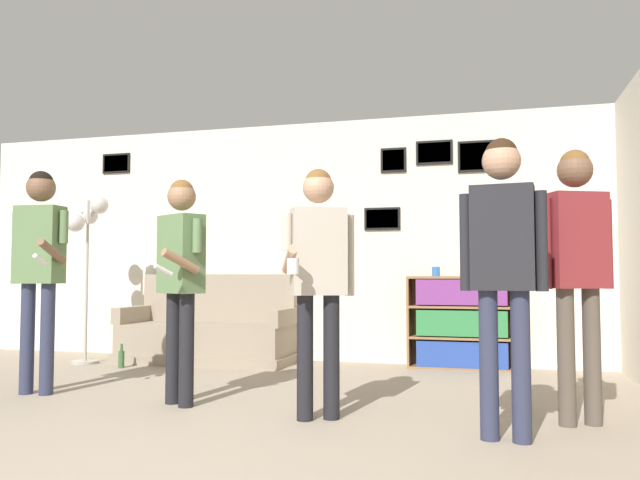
# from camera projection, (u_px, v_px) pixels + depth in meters

# --- Properties ---
(wall_back) EXTENTS (8.68, 0.08, 2.70)m
(wall_back) POSITION_uv_depth(u_px,v_px,m) (317.00, 240.00, 7.08)
(wall_back) COLOR silver
(wall_back) RESTS_ON ground_plane
(couch) EXTENTS (1.92, 0.80, 0.97)m
(couch) POSITION_uv_depth(u_px,v_px,m) (209.00, 334.00, 6.93)
(couch) COLOR gray
(couch) RESTS_ON ground_plane
(bookshelf) EXTENTS (1.10, 0.30, 0.95)m
(bookshelf) POSITION_uv_depth(u_px,v_px,m) (462.00, 323.00, 6.40)
(bookshelf) COLOR olive
(bookshelf) RESTS_ON ground_plane
(floor_lamp) EXTENTS (0.40, 0.44, 1.82)m
(floor_lamp) POSITION_uv_depth(u_px,v_px,m) (88.00, 232.00, 6.84)
(floor_lamp) COLOR #ADA89E
(floor_lamp) RESTS_ON ground_plane
(person_player_foreground_left) EXTENTS (0.52, 0.47, 1.81)m
(person_player_foreground_left) POSITION_uv_depth(u_px,v_px,m) (39.00, 254.00, 5.07)
(person_player_foreground_left) COLOR #2D334C
(person_player_foreground_left) RESTS_ON ground_plane
(person_player_foreground_center) EXTENTS (0.44, 0.59, 1.68)m
(person_player_foreground_center) POSITION_uv_depth(u_px,v_px,m) (181.00, 265.00, 4.65)
(person_player_foreground_center) COLOR black
(person_player_foreground_center) RESTS_ON ground_plane
(person_watcher_holding_cup) EXTENTS (0.45, 0.55, 1.68)m
(person_watcher_holding_cup) POSITION_uv_depth(u_px,v_px,m) (318.00, 264.00, 4.19)
(person_watcher_holding_cup) COLOR black
(person_watcher_holding_cup) RESTS_ON ground_plane
(person_spectator_near_bookshelf) EXTENTS (0.50, 0.24, 1.77)m
(person_spectator_near_bookshelf) POSITION_uv_depth(u_px,v_px,m) (503.00, 251.00, 3.66)
(person_spectator_near_bookshelf) COLOR #2D334C
(person_spectator_near_bookshelf) RESTS_ON ground_plane
(person_spectator_far_right) EXTENTS (0.46, 0.33, 1.78)m
(person_spectator_far_right) POSITION_uv_depth(u_px,v_px,m) (577.00, 253.00, 4.04)
(person_spectator_far_right) COLOR brown
(person_spectator_far_right) RESTS_ON ground_plane
(bottle_on_floor) EXTENTS (0.06, 0.06, 0.25)m
(bottle_on_floor) POSITION_uv_depth(u_px,v_px,m) (121.00, 358.00, 6.45)
(bottle_on_floor) COLOR #3D6638
(bottle_on_floor) RESTS_ON ground_plane
(drinking_cup) EXTENTS (0.08, 0.08, 0.10)m
(drinking_cup) POSITION_uv_depth(u_px,v_px,m) (436.00, 272.00, 6.50)
(drinking_cup) COLOR blue
(drinking_cup) RESTS_ON bookshelf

